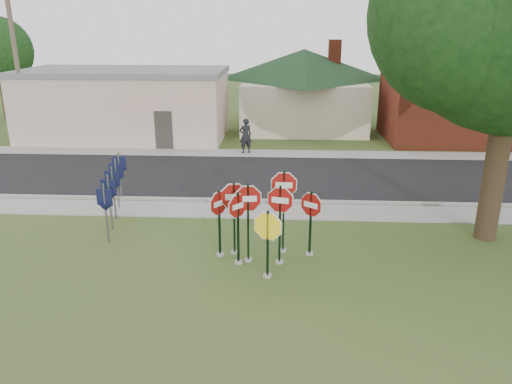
# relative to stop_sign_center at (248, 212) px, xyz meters

# --- Properties ---
(ground) EXTENTS (120.00, 120.00, 0.00)m
(ground) POSITION_rel_stop_sign_center_xyz_m (0.31, -1.33, -1.59)
(ground) COLOR #334F1D
(ground) RESTS_ON ground
(sidewalk_near) EXTENTS (60.00, 1.60, 0.06)m
(sidewalk_near) POSITION_rel_stop_sign_center_xyz_m (0.31, 4.17, -1.56)
(sidewalk_near) COLOR gray
(sidewalk_near) RESTS_ON ground
(road) EXTENTS (60.00, 7.00, 0.04)m
(road) POSITION_rel_stop_sign_center_xyz_m (0.31, 8.67, -1.57)
(road) COLOR black
(road) RESTS_ON ground
(sidewalk_far) EXTENTS (60.00, 1.60, 0.06)m
(sidewalk_far) POSITION_rel_stop_sign_center_xyz_m (0.31, 12.97, -1.56)
(sidewalk_far) COLOR gray
(sidewalk_far) RESTS_ON ground
(curb) EXTENTS (60.00, 0.20, 0.14)m
(curb) POSITION_rel_stop_sign_center_xyz_m (0.31, 5.17, -1.52)
(curb) COLOR gray
(curb) RESTS_ON ground
(stop_sign_center) EXTENTS (1.09, 0.24, 2.56)m
(stop_sign_center) POSITION_rel_stop_sign_center_xyz_m (0.00, 0.00, 0.00)
(stop_sign_center) COLOR gray
(stop_sign_center) RESTS_ON ground
(stop_sign_yellow) EXTENTS (1.09, 0.35, 2.12)m
(stop_sign_yellow) POSITION_rel_stop_sign_center_xyz_m (0.61, -0.96, -0.34)
(stop_sign_yellow) COLOR gray
(stop_sign_yellow) RESTS_ON ground
(stop_sign_left) EXTENTS (0.67, 0.76, 2.33)m
(stop_sign_left) POSITION_rel_stop_sign_center_xyz_m (-0.28, -0.17, -0.18)
(stop_sign_left) COLOR gray
(stop_sign_left) RESTS_ON ground
(stop_sign_right) EXTENTS (1.05, 0.28, 2.55)m
(stop_sign_right) POSITION_rel_stop_sign_center_xyz_m (0.94, -0.08, -0.01)
(stop_sign_right) COLOR gray
(stop_sign_right) RESTS_ON ground
(stop_sign_back_right) EXTENTS (1.11, 0.24, 2.76)m
(stop_sign_back_right) POSITION_rel_stop_sign_center_xyz_m (1.04, 0.72, 0.15)
(stop_sign_back_right) COLOR gray
(stop_sign_back_right) RESTS_ON ground
(stop_sign_back_left) EXTENTS (1.14, 0.24, 2.46)m
(stop_sign_back_left) POSITION_rel_stop_sign_center_xyz_m (-0.46, 0.50, -0.07)
(stop_sign_back_left) COLOR gray
(stop_sign_back_left) RESTS_ON ground
(stop_sign_far_right) EXTENTS (0.84, 0.65, 2.18)m
(stop_sign_far_right) POSITION_rel_stop_sign_center_xyz_m (1.87, 0.54, -0.29)
(stop_sign_far_right) COLOR gray
(stop_sign_far_right) RESTS_ON ground
(stop_sign_far_left) EXTENTS (0.62, 0.84, 2.24)m
(stop_sign_far_left) POSITION_rel_stop_sign_center_xyz_m (-0.90, 0.34, -0.24)
(stop_sign_far_left) COLOR gray
(stop_sign_far_left) RESTS_ON ground
(route_sign_row) EXTENTS (1.43, 4.63, 2.00)m
(route_sign_row) POSITION_rel_stop_sign_center_xyz_m (-5.09, 3.17, -0.37)
(route_sign_row) COLOR #59595E
(route_sign_row) RESTS_ON ground
(building_stucco) EXTENTS (12.20, 6.20, 4.20)m
(building_stucco) POSITION_rel_stop_sign_center_xyz_m (-8.69, 16.67, 0.56)
(building_stucco) COLOR #BCB8AE
(building_stucco) RESTS_ON ground
(building_house) EXTENTS (11.60, 11.60, 6.20)m
(building_house) POSITION_rel_stop_sign_center_xyz_m (2.31, 20.67, 2.05)
(building_house) COLOR beige
(building_house) RESTS_ON ground
(building_brick) EXTENTS (10.20, 6.20, 4.75)m
(building_brick) POSITION_rel_stop_sign_center_xyz_m (12.30, 17.17, 0.81)
(building_brick) COLOR maroon
(building_brick) RESTS_ON ground
(utility_pole_near) EXTENTS (2.20, 0.26, 9.50)m
(utility_pole_near) POSITION_rel_stop_sign_center_xyz_m (-13.69, 13.87, 3.37)
(utility_pole_near) COLOR #4F3F35
(utility_pole_near) RESTS_ON ground
(pedestrian) EXTENTS (0.82, 0.69, 1.90)m
(pedestrian) POSITION_rel_stop_sign_center_xyz_m (-1.04, 13.00, -0.58)
(pedestrian) COLOR black
(pedestrian) RESTS_ON sidewalk_far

